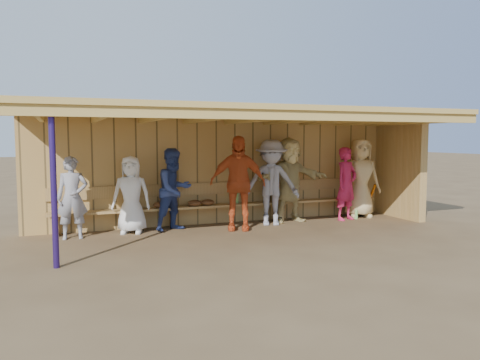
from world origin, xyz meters
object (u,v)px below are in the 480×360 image
at_px(player_d, 238,183).
at_px(bench, 228,200).
at_px(player_f, 289,180).
at_px(player_g, 346,184).
at_px(player_a, 72,198).
at_px(player_b, 131,195).
at_px(player_c, 174,190).
at_px(player_e, 271,182).
at_px(player_h, 361,178).

distance_m(player_d, bench, 0.88).
distance_m(player_f, player_g, 1.39).
height_order(player_a, player_b, player_a).
relative_size(player_c, player_e, 0.91).
bearing_deg(player_f, player_b, 175.60).
bearing_deg(player_d, player_e, 36.98).
relative_size(player_c, player_g, 1.00).
bearing_deg(player_b, player_c, 16.06).
bearing_deg(player_h, player_d, -157.98).
distance_m(player_e, player_h, 2.47).
xyz_separation_m(player_e, player_g, (1.91, -0.06, -0.09)).
xyz_separation_m(player_g, player_h, (0.55, 0.22, 0.10)).
distance_m(player_d, player_e, 0.93).
bearing_deg(bench, player_a, -172.23).
xyz_separation_m(player_c, bench, (1.30, 0.34, -0.33)).
xyz_separation_m(player_b, player_h, (5.49, -0.04, 0.17)).
bearing_deg(player_g, player_h, 2.99).
bearing_deg(player_f, player_c, 176.32).
bearing_deg(player_c, player_g, -27.70).
bearing_deg(player_f, player_d, -167.16).
xyz_separation_m(player_c, player_f, (2.70, 0.03, 0.11)).
bearing_deg(player_e, player_a, -160.31).
distance_m(player_c, player_h, 4.61).
xyz_separation_m(player_c, player_d, (1.25, -0.41, 0.13)).
distance_m(player_e, player_g, 1.91).
height_order(player_b, player_e, player_e).
distance_m(player_a, player_g, 6.06).
distance_m(player_b, player_g, 4.94).
xyz_separation_m(player_a, player_e, (4.15, -0.05, 0.16)).
xyz_separation_m(player_b, bench, (2.18, 0.31, -0.26)).
relative_size(player_a, player_f, 0.81).
bearing_deg(player_e, player_d, -143.85).
bearing_deg(player_f, player_a, 177.38).
height_order(player_c, player_d, player_d).
relative_size(player_a, player_d, 0.80).
height_order(player_b, player_c, player_c).
relative_size(player_a, player_g, 0.92).
height_order(player_a, player_h, player_h).
height_order(player_d, player_g, player_d).
bearing_deg(player_h, player_e, -161.30).
distance_m(player_b, bench, 2.22).
xyz_separation_m(player_a, player_f, (4.70, 0.15, 0.18)).
bearing_deg(player_g, player_d, 165.38).
height_order(player_c, player_f, player_f).
bearing_deg(player_a, player_f, 3.10).
distance_m(player_b, player_h, 5.49).
distance_m(player_c, player_g, 4.06).
relative_size(player_b, player_g, 0.92).
height_order(player_a, player_e, player_e).
relative_size(player_b, player_h, 0.82).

